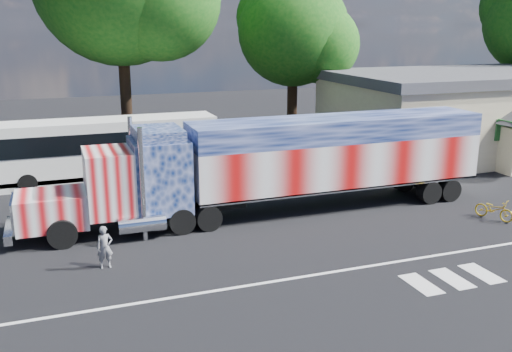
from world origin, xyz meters
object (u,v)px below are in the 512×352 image
object	(u,v)px
semi_truck	(285,162)
woman	(105,247)
coach_bus	(110,148)
bicycle	(494,209)
tree_ne_a	(295,31)

from	to	relation	value
semi_truck	woman	world-z (taller)	semi_truck
coach_bus	bicycle	bearing A→B (deg)	-40.07
coach_bus	tree_ne_a	bearing A→B (deg)	24.63
woman	tree_ne_a	size ratio (longest dim) A/B	0.13
semi_truck	coach_bus	bearing A→B (deg)	128.23
coach_bus	tree_ne_a	xyz separation A→B (m)	(13.30, 6.10, 5.92)
coach_bus	woman	size ratio (longest dim) A/B	7.56
semi_truck	bicycle	bearing A→B (deg)	-26.22
bicycle	tree_ne_a	xyz separation A→B (m)	(-1.28, 18.37, 7.17)
semi_truck	bicycle	world-z (taller)	semi_truck
coach_bus	woman	bearing A→B (deg)	-97.27
bicycle	tree_ne_a	size ratio (longest dim) A/B	0.15
woman	bicycle	world-z (taller)	woman
semi_truck	tree_ne_a	distance (m)	16.78
bicycle	tree_ne_a	bearing A→B (deg)	71.66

